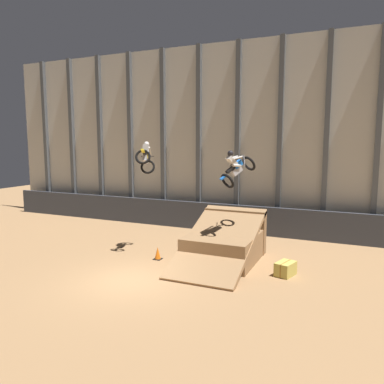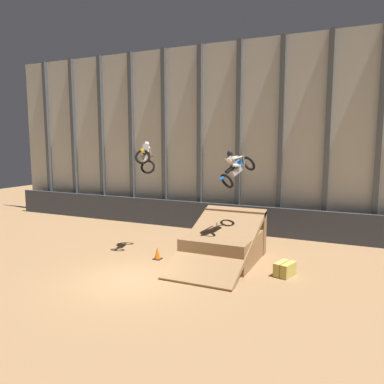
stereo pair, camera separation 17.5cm
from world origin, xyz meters
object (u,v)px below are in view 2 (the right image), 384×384
at_px(hay_bale_trackside, 285,269).
at_px(rider_bike_right_air, 236,168).
at_px(dirt_ramp, 225,243).
at_px(traffic_cone_near_ramp, 157,253).
at_px(rider_bike_left_air, 146,157).

bearing_deg(hay_bale_trackside, rider_bike_right_air, 163.84).
height_order(dirt_ramp, traffic_cone_near_ramp, dirt_ramp).
distance_m(rider_bike_left_air, traffic_cone_near_ramp, 4.63).
distance_m(traffic_cone_near_ramp, hay_bale_trackside, 5.80).
bearing_deg(rider_bike_right_air, hay_bale_trackside, 16.61).
xyz_separation_m(dirt_ramp, rider_bike_right_air, (0.59, -0.38, 3.52)).
bearing_deg(rider_bike_right_air, traffic_cone_near_ramp, -132.22).
bearing_deg(rider_bike_left_air, rider_bike_right_air, -21.62).
height_order(rider_bike_right_air, traffic_cone_near_ramp, rider_bike_right_air).
height_order(rider_bike_left_air, hay_bale_trackside, rider_bike_left_air).
xyz_separation_m(rider_bike_left_air, traffic_cone_near_ramp, (1.15, -0.99, -4.38)).
xyz_separation_m(traffic_cone_near_ramp, hay_bale_trackside, (5.80, 0.24, -0.00)).
height_order(traffic_cone_near_ramp, hay_bale_trackside, traffic_cone_near_ramp).
relative_size(rider_bike_left_air, hay_bale_trackside, 1.77).
xyz_separation_m(rider_bike_left_air, rider_bike_right_air, (4.59, -0.07, -0.37)).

